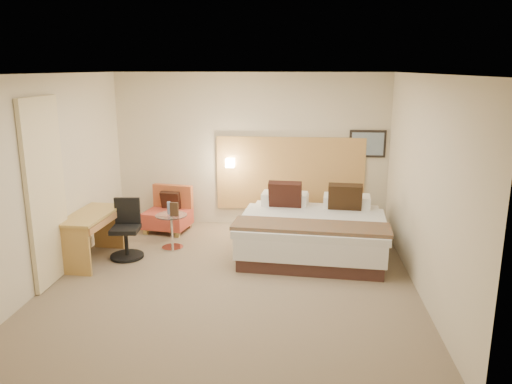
# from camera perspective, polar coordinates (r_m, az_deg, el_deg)

# --- Properties ---
(floor) EXTENTS (4.80, 5.00, 0.02)m
(floor) POSITION_cam_1_polar(r_m,az_deg,el_deg) (6.82, -2.70, -10.05)
(floor) COLOR #766550
(floor) RESTS_ON ground
(ceiling) EXTENTS (4.80, 5.00, 0.02)m
(ceiling) POSITION_cam_1_polar(r_m,az_deg,el_deg) (6.23, -3.00, 13.45)
(ceiling) COLOR silver
(ceiling) RESTS_ON floor
(wall_back) EXTENTS (4.80, 0.02, 2.70)m
(wall_back) POSITION_cam_1_polar(r_m,az_deg,el_deg) (8.83, -0.60, 4.78)
(wall_back) COLOR beige
(wall_back) RESTS_ON floor
(wall_front) EXTENTS (4.80, 0.02, 2.70)m
(wall_front) POSITION_cam_1_polar(r_m,az_deg,el_deg) (4.02, -7.81, -6.82)
(wall_front) COLOR beige
(wall_front) RESTS_ON floor
(wall_left) EXTENTS (0.02, 5.00, 2.70)m
(wall_left) POSITION_cam_1_polar(r_m,az_deg,el_deg) (7.13, -22.41, 1.46)
(wall_left) COLOR beige
(wall_left) RESTS_ON floor
(wall_right) EXTENTS (0.02, 5.00, 2.70)m
(wall_right) POSITION_cam_1_polar(r_m,az_deg,el_deg) (6.51, 18.66, 0.68)
(wall_right) COLOR beige
(wall_right) RESTS_ON floor
(headboard_panel) EXTENTS (2.60, 0.04, 1.30)m
(headboard_panel) POSITION_cam_1_polar(r_m,az_deg,el_deg) (8.83, 3.91, 2.10)
(headboard_panel) COLOR tan
(headboard_panel) RESTS_ON wall_back
(art_frame) EXTENTS (0.62, 0.03, 0.47)m
(art_frame) POSITION_cam_1_polar(r_m,az_deg,el_deg) (8.81, 12.62, 5.40)
(art_frame) COLOR black
(art_frame) RESTS_ON wall_back
(art_canvas) EXTENTS (0.54, 0.01, 0.39)m
(art_canvas) POSITION_cam_1_polar(r_m,az_deg,el_deg) (8.79, 12.64, 5.38)
(art_canvas) COLOR gray
(art_canvas) RESTS_ON wall_back
(lamp_arm) EXTENTS (0.02, 0.12, 0.02)m
(lamp_arm) POSITION_cam_1_polar(r_m,az_deg,el_deg) (8.82, -2.92, 3.43)
(lamp_arm) COLOR white
(lamp_arm) RESTS_ON wall_back
(lamp_shade) EXTENTS (0.15, 0.15, 0.15)m
(lamp_shade) POSITION_cam_1_polar(r_m,az_deg,el_deg) (8.76, -2.97, 3.36)
(lamp_shade) COLOR #F9E8C2
(lamp_shade) RESTS_ON wall_back
(curtain) EXTENTS (0.06, 0.90, 2.42)m
(curtain) POSITION_cam_1_polar(r_m,az_deg,el_deg) (6.92, -22.88, -0.05)
(curtain) COLOR beige
(curtain) RESTS_ON wall_left
(bottle_a) EXTENTS (0.06, 0.06, 0.20)m
(bottle_a) POSITION_cam_1_polar(r_m,az_deg,el_deg) (7.90, -9.92, -1.81)
(bottle_a) COLOR #8498CC
(bottle_a) RESTS_ON side_table
(menu_folder) EXTENTS (0.13, 0.06, 0.22)m
(menu_folder) POSITION_cam_1_polar(r_m,az_deg,el_deg) (7.78, -9.32, -1.96)
(menu_folder) COLOR #3B2718
(menu_folder) RESTS_ON side_table
(bed) EXTENTS (2.28, 2.23, 1.05)m
(bed) POSITION_cam_1_polar(r_m,az_deg,el_deg) (7.74, 6.53, -4.37)
(bed) COLOR #3B221D
(bed) RESTS_ON floor
(lounge_chair) EXTENTS (0.82, 0.75, 0.77)m
(lounge_chair) POSITION_cam_1_polar(r_m,az_deg,el_deg) (8.83, -9.94, -2.40)
(lounge_chair) COLOR #A48D4D
(lounge_chair) RESTS_ON floor
(side_table) EXTENTS (0.53, 0.53, 0.54)m
(side_table) POSITION_cam_1_polar(r_m,az_deg,el_deg) (7.94, -9.60, -4.26)
(side_table) COLOR silver
(side_table) RESTS_ON floor
(desk) EXTENTS (0.61, 1.19, 0.73)m
(desk) POSITION_cam_1_polar(r_m,az_deg,el_deg) (7.63, -18.20, -3.46)
(desk) COLOR #B59047
(desk) RESTS_ON floor
(desk_chair) EXTENTS (0.54, 0.54, 0.87)m
(desk_chair) POSITION_cam_1_polar(r_m,az_deg,el_deg) (7.71, -14.58, -4.65)
(desk_chair) COLOR black
(desk_chair) RESTS_ON floor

